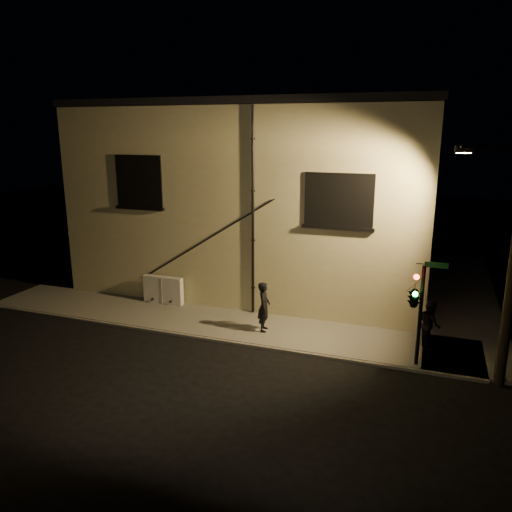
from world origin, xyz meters
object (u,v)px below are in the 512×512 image
at_px(utility_cabinet, 163,290).
at_px(streetlamp_pole, 512,256).
at_px(pedestrian_b, 430,324).
at_px(traffic_signal, 415,296).
at_px(pedestrian_a, 264,307).

distance_m(utility_cabinet, streetlamp_pole, 13.75).
height_order(pedestrian_b, streetlamp_pole, streetlamp_pole).
distance_m(traffic_signal, streetlamp_pole, 3.00).
height_order(utility_cabinet, streetlamp_pole, streetlamp_pole).
relative_size(utility_cabinet, pedestrian_a, 0.96).
xyz_separation_m(pedestrian_b, streetlamp_pole, (2.02, -1.69, 3.02)).
bearing_deg(utility_cabinet, streetlamp_pole, -11.19).
bearing_deg(traffic_signal, pedestrian_a, 168.66).
relative_size(pedestrian_b, traffic_signal, 0.50).
xyz_separation_m(utility_cabinet, streetlamp_pole, (13.10, -2.59, 3.28)).
xyz_separation_m(utility_cabinet, pedestrian_a, (5.15, -1.43, 0.35)).
xyz_separation_m(pedestrian_b, traffic_signal, (-0.54, -1.62, 1.47)).
bearing_deg(pedestrian_b, pedestrian_a, 76.94).
distance_m(pedestrian_a, traffic_signal, 5.66).
bearing_deg(streetlamp_pole, pedestrian_b, 140.09).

